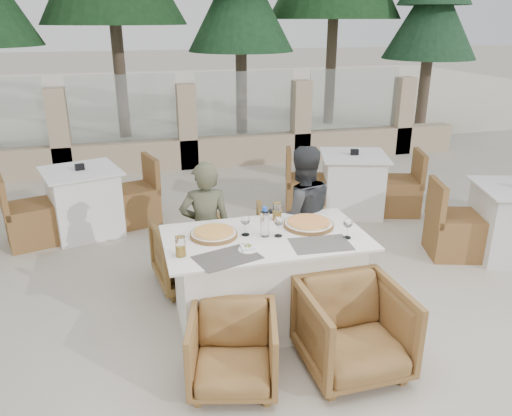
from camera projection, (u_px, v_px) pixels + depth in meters
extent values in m
plane|color=#BDB3A1|center=(266.00, 320.00, 4.21)|extent=(80.00, 80.00, 0.00)
cube|color=beige|center=(152.00, 94.00, 16.86)|extent=(30.00, 16.00, 0.01)
cone|color=#1E4725|center=(241.00, 13.00, 10.19)|extent=(2.20, 2.20, 5.00)
cone|color=#1F4729|center=(431.00, 26.00, 10.60)|extent=(1.98, 1.98, 4.50)
cube|color=#524C46|center=(227.00, 257.00, 3.59)|extent=(0.52, 0.42, 0.00)
cube|color=#615A53|center=(321.00, 244.00, 3.80)|extent=(0.47, 0.33, 0.00)
cylinder|color=orange|center=(214.00, 233.00, 3.93)|extent=(0.38, 0.38, 0.05)
cylinder|color=orange|center=(309.00, 223.00, 4.12)|extent=(0.44, 0.44, 0.05)
cylinder|color=#BCD5F7|center=(265.00, 222.00, 3.90)|extent=(0.08, 0.08, 0.24)
cylinder|color=gold|center=(181.00, 246.00, 3.59)|extent=(0.09, 0.09, 0.15)
cylinder|color=gold|center=(277.00, 212.00, 4.23)|extent=(0.10, 0.10, 0.15)
imported|color=brown|center=(192.00, 253.00, 4.70)|extent=(0.76, 0.77, 0.63)
imported|color=olive|center=(292.00, 238.00, 5.01)|extent=(0.82, 0.83, 0.64)
imported|color=olive|center=(233.00, 350.00, 3.38)|extent=(0.72, 0.73, 0.55)
imported|color=brown|center=(353.00, 330.00, 3.52)|extent=(0.71, 0.73, 0.65)
imported|color=#4F503A|center=(206.00, 230.00, 4.43)|extent=(0.48, 0.34, 1.25)
imported|color=#343639|center=(301.00, 217.00, 4.61)|extent=(0.65, 0.51, 1.34)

